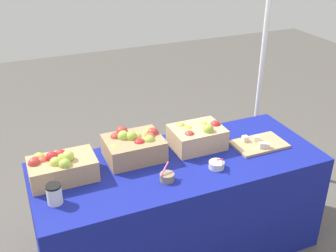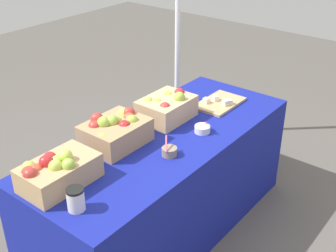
% 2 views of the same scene
% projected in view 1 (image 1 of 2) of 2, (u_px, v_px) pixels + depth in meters
% --- Properties ---
extents(ground_plane, '(10.00, 10.00, 0.00)m').
position_uv_depth(ground_plane, '(178.00, 247.00, 3.04)').
color(ground_plane, '#56514C').
extents(table, '(1.90, 0.76, 0.74)m').
position_uv_depth(table, '(179.00, 207.00, 2.87)').
color(table, navy).
rests_on(table, ground_plane).
extents(apple_crate_left, '(0.40, 0.24, 0.19)m').
position_uv_depth(apple_crate_left, '(60.00, 167.00, 2.49)').
color(apple_crate_left, tan).
rests_on(apple_crate_left, table).
extents(apple_crate_middle, '(0.37, 0.29, 0.19)m').
position_uv_depth(apple_crate_middle, '(134.00, 146.00, 2.71)').
color(apple_crate_middle, tan).
rests_on(apple_crate_middle, table).
extents(apple_crate_right, '(0.35, 0.27, 0.19)m').
position_uv_depth(apple_crate_right, '(197.00, 136.00, 2.84)').
color(apple_crate_right, tan).
rests_on(apple_crate_right, table).
extents(cutting_board_front, '(0.37, 0.23, 0.06)m').
position_uv_depth(cutting_board_front, '(259.00, 144.00, 2.89)').
color(cutting_board_front, tan).
rests_on(cutting_board_front, table).
extents(sample_bowl_near, '(0.10, 0.10, 0.09)m').
position_uv_depth(sample_bowl_near, '(217.00, 165.00, 2.63)').
color(sample_bowl_near, silver).
rests_on(sample_bowl_near, table).
extents(sample_bowl_mid, '(0.10, 0.09, 0.11)m').
position_uv_depth(sample_bowl_mid, '(167.00, 177.00, 2.50)').
color(sample_bowl_mid, gray).
rests_on(sample_bowl_mid, table).
extents(coffee_cup, '(0.09, 0.09, 0.12)m').
position_uv_depth(coffee_cup, '(54.00, 194.00, 2.29)').
color(coffee_cup, silver).
rests_on(coffee_cup, table).
extents(tent_pole, '(0.04, 0.04, 1.98)m').
position_uv_depth(tent_pole, '(262.00, 67.00, 3.61)').
color(tent_pole, white).
rests_on(tent_pole, ground_plane).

